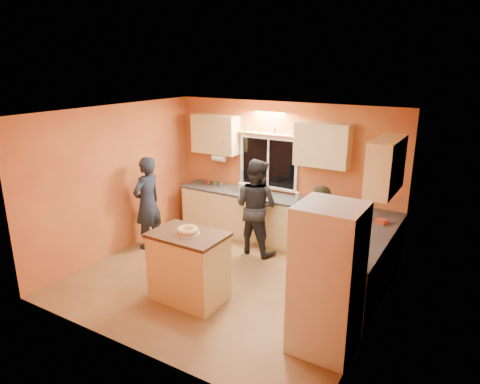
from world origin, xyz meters
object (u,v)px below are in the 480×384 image
Objects in this scene: island at (189,266)px; refrigerator at (327,279)px; person_left at (147,203)px; person_center at (256,207)px; person_right at (317,244)px.

refrigerator is at bearing -1.36° from island.
person_center is (1.79, 0.80, 0.01)m from person_left.
person_left is 1.96m from person_center.
person_center is at bearing 116.13° from person_left.
person_center is at bearing 62.11° from person_right.
person_right is (-0.51, 1.02, -0.06)m from refrigerator.
refrigerator is 1.14m from person_right.
person_center reaches higher than person_right.
island is 0.62× the size of person_left.
person_center is at bearing 89.20° from island.
person_left reaches higher than island.
refrigerator is 1.07× the size of person_left.
person_right is (1.53, 0.95, 0.33)m from island.
person_right is at bearing 153.45° from person_center.
person_right is at bearing 32.25° from island.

